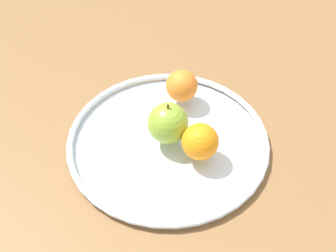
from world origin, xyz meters
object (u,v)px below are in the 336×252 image
at_px(fruit_bowl, 168,140).
at_px(apple, 167,122).
at_px(orange_center, 200,142).
at_px(orange_back_right, 182,86).

relative_size(fruit_bowl, apple, 4.52).
bearing_deg(fruit_bowl, orange_center, -141.13).
xyz_separation_m(fruit_bowl, orange_center, (-0.05, -0.04, 0.04)).
xyz_separation_m(apple, orange_center, (-0.06, -0.04, -0.00)).
distance_m(apple, orange_center, 0.07).
bearing_deg(orange_back_right, orange_center, 175.58).
distance_m(fruit_bowl, apple, 0.05).
bearing_deg(fruit_bowl, orange_back_right, -29.48).
xyz_separation_m(orange_center, orange_back_right, (0.15, -0.01, -0.00)).
height_order(fruit_bowl, orange_back_right, orange_back_right).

